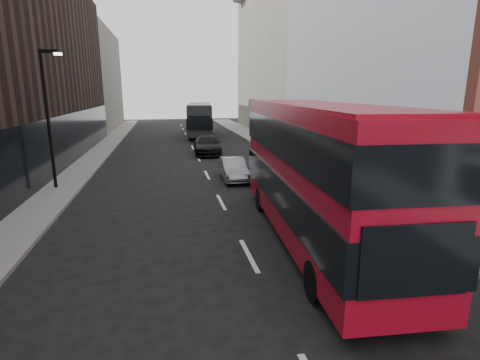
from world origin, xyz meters
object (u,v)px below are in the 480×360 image
red_bus (316,168)px  car_b (233,169)px  street_lamp (49,110)px  grey_bus (200,119)px  car_c (207,145)px  car_a (275,176)px

red_bus → car_b: (-1.07, 9.80, -2.00)m
street_lamp → car_b: bearing=3.1°
grey_bus → car_c: (-0.65, -13.19, -1.24)m
street_lamp → car_a: 12.07m
street_lamp → car_c: street_lamp is taller
red_bus → car_a: size_ratio=2.60×
car_a → car_b: (-1.70, 2.98, -0.14)m
street_lamp → car_b: street_lamp is taller
red_bus → car_c: (-1.53, 19.49, -1.88)m
car_c → car_b: bearing=-84.6°
street_lamp → car_c: bearing=48.1°
car_a → car_c: bearing=91.8°
grey_bus → car_a: size_ratio=2.57×
street_lamp → car_a: (11.32, -2.45, -3.40)m
car_a → red_bus: bearing=-103.1°
street_lamp → red_bus: (10.70, -9.28, -1.55)m
street_lamp → grey_bus: 25.47m
red_bus → grey_bus: size_ratio=1.01×
car_b → street_lamp: bearing=-176.0°
red_bus → street_lamp: bearing=143.0°
street_lamp → red_bus: bearing=-40.9°
street_lamp → grey_bus: size_ratio=0.60×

